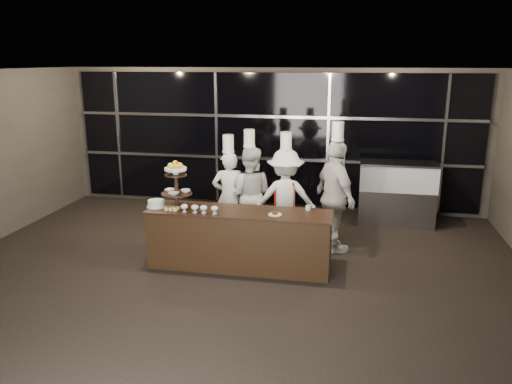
% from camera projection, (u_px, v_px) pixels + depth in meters
% --- Properties ---
extents(room, '(10.00, 10.00, 10.00)m').
position_uv_depth(room, '(203.00, 203.00, 5.95)').
color(room, black).
rests_on(room, ground).
extents(window_wall, '(8.60, 0.10, 2.80)m').
position_uv_depth(window_wall, '(271.00, 140.00, 10.63)').
color(window_wall, black).
rests_on(window_wall, ground).
extents(buffet_counter, '(2.84, 0.74, 0.92)m').
position_uv_depth(buffet_counter, '(240.00, 239.00, 7.73)').
color(buffet_counter, black).
rests_on(buffet_counter, ground).
extents(display_stand, '(0.48, 0.48, 0.74)m').
position_uv_depth(display_stand, '(176.00, 181.00, 7.69)').
color(display_stand, black).
rests_on(display_stand, buffet_counter).
extents(compotes, '(0.58, 0.11, 0.12)m').
position_uv_depth(compotes, '(199.00, 208.00, 7.49)').
color(compotes, silver).
rests_on(compotes, buffet_counter).
extents(layer_cake, '(0.30, 0.30, 0.11)m').
position_uv_depth(layer_cake, '(156.00, 204.00, 7.80)').
color(layer_cake, white).
rests_on(layer_cake, buffet_counter).
extents(pastry_squares, '(0.20, 0.13, 0.05)m').
position_uv_depth(pastry_squares, '(172.00, 208.00, 7.64)').
color(pastry_squares, '#E6C970').
rests_on(pastry_squares, buffet_counter).
extents(small_plate, '(0.20, 0.20, 0.05)m').
position_uv_depth(small_plate, '(275.00, 214.00, 7.41)').
color(small_plate, white).
rests_on(small_plate, buffet_counter).
extents(chef_cup, '(0.08, 0.08, 0.07)m').
position_uv_depth(chef_cup, '(308.00, 208.00, 7.65)').
color(chef_cup, white).
rests_on(chef_cup, buffet_counter).
extents(display_case, '(1.47, 0.64, 1.24)m').
position_uv_depth(display_case, '(397.00, 190.00, 9.75)').
color(display_case, '#A5A5AA').
rests_on(display_case, ground).
extents(chef_a, '(0.67, 0.53, 1.91)m').
position_uv_depth(chef_a, '(229.00, 195.00, 8.81)').
color(chef_a, white).
rests_on(chef_a, ground).
extents(chef_b, '(0.85, 0.67, 2.00)m').
position_uv_depth(chef_b, '(250.00, 193.00, 8.84)').
color(chef_b, silver).
rests_on(chef_b, ground).
extents(chef_c, '(1.19, 0.82, 2.00)m').
position_uv_depth(chef_c, '(285.00, 198.00, 8.56)').
color(chef_c, white).
rests_on(chef_c, ground).
extents(chef_d, '(0.98, 1.19, 2.20)m').
position_uv_depth(chef_d, '(335.00, 196.00, 8.25)').
color(chef_d, silver).
rests_on(chef_d, ground).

